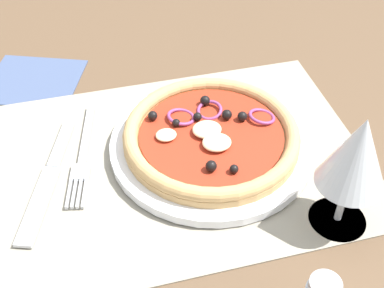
{
  "coord_description": "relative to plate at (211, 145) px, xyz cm",
  "views": [
    {
      "loc": [
        10.28,
        44.26,
        45.92
      ],
      "look_at": [
        -1.16,
        0.0,
        2.58
      ],
      "focal_mm": 48.29,
      "sensor_mm": 36.0,
      "label": 1
    }
  ],
  "objects": [
    {
      "name": "ground_plane",
      "position": [
        3.88,
        0.9,
        -2.19
      ],
      "size": [
        190.0,
        140.0,
        2.4
      ],
      "primitive_type": "cube",
      "color": "brown"
    },
    {
      "name": "knife",
      "position": [
        20.34,
        0.43,
        -0.34
      ],
      "size": [
        8.05,
        19.45,
        0.62
      ],
      "rotation": [
        0.0,
        0.0,
        1.24
      ],
      "color": "silver",
      "rests_on": "placemat"
    },
    {
      "name": "pizza",
      "position": [
        0.01,
        -0.03,
        1.68
      ],
      "size": [
        22.01,
        22.01,
        2.63
      ],
      "color": "tan",
      "rests_on": "plate"
    },
    {
      "name": "placemat",
      "position": [
        3.88,
        0.9,
        -0.79
      ],
      "size": [
        44.97,
        33.34,
        0.4
      ],
      "primitive_type": "cube",
      "color": "gray",
      "rests_on": "ground_plane"
    },
    {
      "name": "fork",
      "position": [
        16.01,
        -2.01,
        -0.37
      ],
      "size": [
        5.33,
        17.91,
        0.44
      ],
      "rotation": [
        0.0,
        0.0,
        1.36
      ],
      "color": "silver",
      "rests_on": "placemat"
    },
    {
      "name": "napkin",
      "position": [
        21.41,
        -20.72,
        -0.81
      ],
      "size": [
        16.76,
        15.99,
        0.36
      ],
      "primitive_type": "cube",
      "rotation": [
        0.0,
        0.0,
        -0.37
      ],
      "color": "#425175",
      "rests_on": "ground_plane"
    },
    {
      "name": "plate",
      "position": [
        0.0,
        0.0,
        0.0
      ],
      "size": [
        25.49,
        25.49,
        1.18
      ],
      "primitive_type": "cylinder",
      "color": "white",
      "rests_on": "placemat"
    },
    {
      "name": "wine_glass",
      "position": [
        -10.57,
        14.32,
        9.31
      ],
      "size": [
        7.2,
        7.2,
        14.9
      ],
      "color": "silver",
      "rests_on": "ground_plane"
    }
  ]
}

